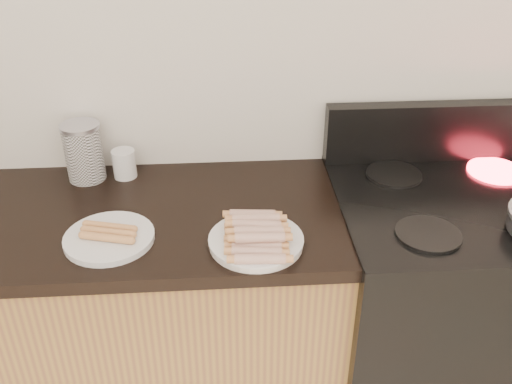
{
  "coord_description": "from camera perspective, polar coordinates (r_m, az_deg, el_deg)",
  "views": [
    {
      "loc": [
        0.05,
        0.26,
        1.81
      ],
      "look_at": [
        0.14,
        1.62,
        1.0
      ],
      "focal_mm": 40.0,
      "sensor_mm": 36.0,
      "label": 1
    }
  ],
  "objects": [
    {
      "name": "cabinet_base",
      "position": [
        2.13,
        -24.17,
        -13.18
      ],
      "size": [
        2.2,
        0.59,
        0.86
      ],
      "primitive_type": "cube",
      "color": "olive",
      "rests_on": "floor"
    },
    {
      "name": "side_plate",
      "position": [
        1.61,
        -14.47,
        -4.47
      ],
      "size": [
        0.32,
        0.32,
        0.02
      ],
      "primitive_type": "cylinder",
      "rotation": [
        0.0,
        0.0,
        -0.4
      ],
      "color": "white",
      "rests_on": "counter_slab"
    },
    {
      "name": "stove_panel",
      "position": [
        2.02,
        17.71,
        5.79
      ],
      "size": [
        0.76,
        0.06,
        0.2
      ],
      "primitive_type": "cube",
      "color": "black",
      "rests_on": "stove"
    },
    {
      "name": "stove",
      "position": [
        2.09,
        17.9,
        -11.54
      ],
      "size": [
        0.76,
        0.65,
        0.91
      ],
      "color": "black",
      "rests_on": "floor"
    },
    {
      "name": "canister",
      "position": [
        1.9,
        -16.85,
        3.87
      ],
      "size": [
        0.12,
        0.12,
        0.19
      ],
      "rotation": [
        0.0,
        0.0,
        -0.09
      ],
      "color": "silver",
      "rests_on": "counter_slab"
    },
    {
      "name": "wall_back",
      "position": [
        1.82,
        -5.56,
        14.21
      ],
      "size": [
        4.0,
        0.04,
        2.6
      ],
      "primitive_type": "cube",
      "color": "silver",
      "rests_on": "ground"
    },
    {
      "name": "burner_far_left",
      "position": [
        1.91,
        13.62,
        1.74
      ],
      "size": [
        0.18,
        0.18,
        0.01
      ],
      "primitive_type": "cylinder",
      "color": "black",
      "rests_on": "stove"
    },
    {
      "name": "burner_far_right",
      "position": [
        2.03,
        22.84,
        1.97
      ],
      "size": [
        0.18,
        0.18,
        0.01
      ],
      "primitive_type": "cylinder",
      "color": "#FF1E2D",
      "rests_on": "stove"
    },
    {
      "name": "burner_near_left",
      "position": [
        1.63,
        16.84,
        -4.05
      ],
      "size": [
        0.18,
        0.18,
        0.01
      ],
      "primitive_type": "cylinder",
      "color": "black",
      "rests_on": "stove"
    },
    {
      "name": "hotdog_pile",
      "position": [
        1.53,
        0.0,
        -4.12
      ],
      "size": [
        0.13,
        0.25,
        0.05
      ],
      "rotation": [
        0.0,
        0.0,
        -0.11
      ],
      "color": "brown",
      "rests_on": "main_plate"
    },
    {
      "name": "mug",
      "position": [
        1.9,
        -13.04,
        2.77
      ],
      "size": [
        0.09,
        0.09,
        0.09
      ],
      "primitive_type": "cylinder",
      "rotation": [
        0.0,
        0.0,
        -0.16
      ],
      "color": "silver",
      "rests_on": "counter_slab"
    },
    {
      "name": "main_plate",
      "position": [
        1.55,
        0.0,
        -5.04
      ],
      "size": [
        0.28,
        0.28,
        0.02
      ],
      "primitive_type": "cylinder",
      "rotation": [
        0.0,
        0.0,
        0.11
      ],
      "color": "white",
      "rests_on": "counter_slab"
    },
    {
      "name": "plain_sausages",
      "position": [
        1.6,
        -14.56,
        -3.89
      ],
      "size": [
        0.14,
        0.11,
        0.02
      ],
      "rotation": [
        0.0,
        0.0,
        -0.25
      ],
      "color": "#C46543",
      "rests_on": "side_plate"
    }
  ]
}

